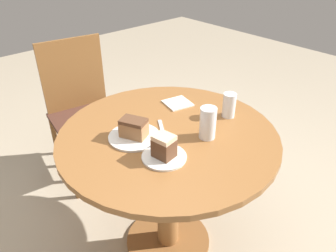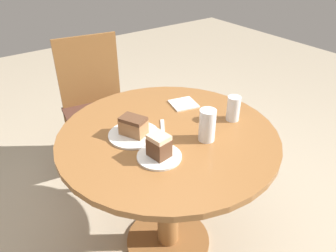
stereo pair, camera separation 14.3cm
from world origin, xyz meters
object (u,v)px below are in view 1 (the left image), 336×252
Objects in this scene: cake_slice_far at (164,146)px; glass_water at (208,125)px; cake_slice_near at (134,128)px; glass_lemonade at (229,106)px; plate_far at (164,157)px; chair at (84,108)px; plate_near at (134,137)px.

glass_water reaches higher than cake_slice_far.
cake_slice_near is 0.34m from glass_water.
glass_lemonade is at bearing 14.53° from glass_water.
plate_far is 1.89× the size of cake_slice_far.
plate_near is at bearing -92.41° from chair.
chair is at bearing 93.63° from glass_water.
plate_near and plate_far have the same top height.
glass_lemonade is 0.83× the size of glass_water.
glass_lemonade is (0.49, 0.05, -0.00)m from cake_slice_far.
chair reaches higher than plate_far.
glass_water is at bearing -76.66° from chair.
cake_slice_far is at bearing -89.99° from cake_slice_near.
glass_lemonade is (0.49, 0.05, 0.05)m from plate_far.
plate_far is at bearing -174.64° from glass_lemonade.
cake_slice_near is at bearing 138.68° from glass_water.
glass_lemonade is (0.49, -0.17, 0.05)m from plate_near.
chair is 9.60× the size of cake_slice_far.
chair is at bearing 77.87° from cake_slice_near.
cake_slice_far is at bearing -90.09° from chair.
plate_near is 1.90× the size of glass_lemonade.
cake_slice_near is 1.39× the size of cake_slice_far.
chair is at bearing 80.20° from plate_far.
plate_far is at bearing -89.99° from plate_near.
plate_far is 1.36× the size of cake_slice_near.
glass_lemonade reaches higher than cake_slice_far.
chair is at bearing 80.20° from cake_slice_far.
cake_slice_far is at bearing -89.99° from plate_near.
glass_water is at bearing -41.32° from cake_slice_near.
glass_lemonade reaches higher than plate_near.
glass_lemonade is 0.24m from glass_water.
chair is 4.05× the size of plate_near.
plate_near is at bearing 90.01° from cake_slice_far.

